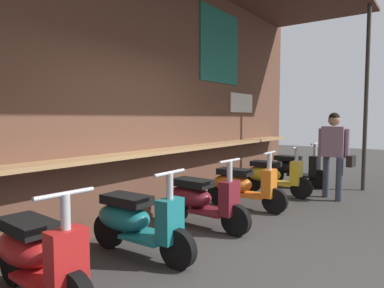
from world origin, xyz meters
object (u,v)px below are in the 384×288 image
at_px(scooter_red, 35,253).
at_px(scooter_teal, 135,220).
at_px(scooter_orange, 241,185).
at_px(shopper_with_handbag, 334,147).
at_px(scooter_maroon, 199,199).
at_px(scooter_yellow, 271,175).
at_px(scooter_black, 293,168).

xyz_separation_m(scooter_red, scooter_teal, (1.13, 0.00, 0.00)).
relative_size(scooter_teal, scooter_orange, 1.00).
height_order(scooter_teal, shopper_with_handbag, shopper_with_handbag).
height_order(scooter_teal, scooter_orange, same).
height_order(scooter_maroon, scooter_yellow, same).
bearing_deg(scooter_red, scooter_teal, 94.13).
height_order(scooter_yellow, shopper_with_handbag, shopper_with_handbag).
height_order(scooter_maroon, scooter_black, same).
xyz_separation_m(scooter_yellow, scooter_black, (1.18, -0.00, 0.00)).
distance_m(scooter_red, scooter_teal, 1.13).
bearing_deg(scooter_teal, scooter_maroon, 88.85).
distance_m(scooter_orange, scooter_black, 2.43).
bearing_deg(scooter_orange, scooter_yellow, 87.95).
bearing_deg(scooter_yellow, scooter_black, 88.45).
height_order(scooter_orange, shopper_with_handbag, shopper_with_handbag).
bearing_deg(scooter_black, shopper_with_handbag, -36.08).
height_order(scooter_red, scooter_teal, same).
bearing_deg(scooter_red, scooter_orange, 94.13).
bearing_deg(scooter_yellow, scooter_orange, -91.55).
bearing_deg(scooter_orange, shopper_with_handbag, 53.90).
relative_size(scooter_red, shopper_with_handbag, 0.88).
bearing_deg(shopper_with_handbag, scooter_teal, 169.07).
bearing_deg(scooter_black, scooter_teal, -87.40).
xyz_separation_m(scooter_maroon, scooter_yellow, (2.46, 0.00, 0.00)).
xyz_separation_m(scooter_red, scooter_maroon, (2.36, 0.00, 0.00)).
relative_size(scooter_teal, scooter_maroon, 1.00).
bearing_deg(scooter_red, shopper_with_handbag, 82.43).
xyz_separation_m(scooter_red, scooter_orange, (3.57, 0.00, 0.00)).
distance_m(scooter_yellow, scooter_black, 1.18).
height_order(scooter_teal, scooter_black, same).
relative_size(scooter_red, scooter_teal, 1.00).
height_order(scooter_red, scooter_orange, same).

